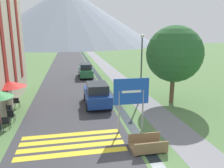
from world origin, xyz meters
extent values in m
plane|color=#517542|center=(0.00, 20.00, 0.00)|extent=(160.00, 160.00, 0.00)
cube|color=#38383D|center=(-2.50, 30.00, 0.00)|extent=(6.40, 60.00, 0.01)
cube|color=slate|center=(3.60, 30.00, 0.00)|extent=(2.20, 60.00, 0.01)
cube|color=black|center=(1.20, 30.00, 0.00)|extent=(0.60, 60.00, 0.00)
cube|color=yellow|center=(-2.50, 2.55, 0.01)|extent=(5.44, 0.44, 0.01)
cube|color=yellow|center=(-2.50, 3.25, 0.01)|extent=(5.44, 0.44, 0.01)
cube|color=yellow|center=(-2.50, 3.95, 0.01)|extent=(5.44, 0.44, 0.01)
cube|color=yellow|center=(-2.50, 4.65, 0.01)|extent=(5.44, 0.44, 0.01)
cone|color=gray|center=(-2.62, 99.69, 12.79)|extent=(82.07, 82.07, 25.57)
cube|color=maroon|center=(-6.90, 9.42, 6.33)|extent=(0.06, 0.70, 9.49)
cube|color=maroon|center=(-6.90, 12.00, 6.33)|extent=(0.06, 0.70, 9.49)
cube|color=maroon|center=(-6.90, 14.58, 6.33)|extent=(0.06, 0.70, 9.49)
cylinder|color=#9E9EA3|center=(0.24, 4.49, 1.24)|extent=(0.10, 0.10, 2.49)
cylinder|color=#9E9EA3|center=(1.68, 4.49, 1.24)|extent=(0.10, 0.10, 2.49)
cube|color=#1947B7|center=(0.96, 4.47, 2.44)|extent=(2.08, 0.05, 1.52)
cube|color=white|center=(0.96, 4.44, 2.44)|extent=(1.14, 0.02, 0.14)
cube|color=brown|center=(1.20, 2.24, 0.14)|extent=(1.70, 1.10, 0.12)
cube|color=brown|center=(1.20, 1.73, 0.43)|extent=(1.70, 0.08, 0.45)
cube|color=brown|center=(1.20, 2.75, 0.43)|extent=(1.70, 0.08, 0.45)
cube|color=brown|center=(0.43, 2.24, 0.04)|extent=(0.16, 0.99, 0.08)
cube|color=brown|center=(1.97, 2.24, 0.04)|extent=(0.16, 0.99, 0.08)
cube|color=navy|center=(-0.40, 9.60, 0.72)|extent=(1.84, 4.04, 0.84)
cube|color=#23282D|center=(-0.40, 9.40, 1.48)|extent=(1.57, 2.22, 0.68)
cylinder|color=black|center=(-1.28, 10.85, 0.30)|extent=(0.18, 0.60, 0.60)
cylinder|color=black|center=(0.48, 10.85, 0.30)|extent=(0.18, 0.60, 0.60)
cylinder|color=black|center=(-1.28, 8.35, 0.30)|extent=(0.18, 0.60, 0.60)
cylinder|color=black|center=(0.48, 8.35, 0.30)|extent=(0.18, 0.60, 0.60)
cube|color=#28663D|center=(-0.46, 20.96, 0.72)|extent=(1.61, 4.36, 0.84)
cube|color=#23282D|center=(-0.46, 20.74, 1.48)|extent=(1.37, 2.40, 0.68)
cylinder|color=black|center=(-1.22, 22.31, 0.30)|extent=(0.18, 0.60, 0.60)
cylinder|color=black|center=(0.31, 22.31, 0.30)|extent=(0.18, 0.60, 0.60)
cylinder|color=black|center=(-1.22, 19.61, 0.30)|extent=(0.18, 0.60, 0.60)
cylinder|color=black|center=(0.31, 19.61, 0.30)|extent=(0.18, 0.60, 0.60)
cube|color=black|center=(-6.31, 7.24, 0.45)|extent=(0.40, 0.40, 0.04)
cube|color=black|center=(-6.31, 7.06, 0.65)|extent=(0.40, 0.04, 0.40)
cylinder|color=black|center=(-6.48, 7.41, 0.23)|extent=(0.03, 0.03, 0.45)
cylinder|color=black|center=(-6.14, 7.41, 0.23)|extent=(0.03, 0.03, 0.45)
cylinder|color=black|center=(-6.48, 7.07, 0.23)|extent=(0.03, 0.03, 0.45)
cylinder|color=black|center=(-6.14, 7.07, 0.23)|extent=(0.03, 0.03, 0.45)
cube|color=black|center=(-6.57, 10.07, 0.45)|extent=(0.40, 0.40, 0.04)
cube|color=black|center=(-6.57, 9.89, 0.65)|extent=(0.40, 0.04, 0.40)
cylinder|color=black|center=(-6.74, 10.24, 0.23)|extent=(0.03, 0.03, 0.45)
cylinder|color=black|center=(-6.40, 10.24, 0.23)|extent=(0.03, 0.03, 0.45)
cylinder|color=black|center=(-6.74, 9.90, 0.23)|extent=(0.03, 0.03, 0.45)
cylinder|color=black|center=(-6.40, 9.90, 0.23)|extent=(0.03, 0.03, 0.45)
cube|color=black|center=(-6.32, 6.11, 0.45)|extent=(0.40, 0.40, 0.04)
cube|color=black|center=(-6.32, 5.93, 0.65)|extent=(0.40, 0.04, 0.40)
cylinder|color=black|center=(-6.49, 6.28, 0.23)|extent=(0.03, 0.03, 0.45)
cylinder|color=black|center=(-6.15, 6.28, 0.23)|extent=(0.03, 0.03, 0.45)
cylinder|color=black|center=(-6.49, 5.94, 0.23)|extent=(0.03, 0.03, 0.45)
cylinder|color=black|center=(-6.15, 5.94, 0.23)|extent=(0.03, 0.03, 0.45)
cube|color=black|center=(-6.91, 8.69, 0.45)|extent=(0.40, 0.40, 0.04)
cube|color=black|center=(-6.91, 8.51, 0.65)|extent=(0.40, 0.04, 0.40)
cylinder|color=black|center=(-7.08, 8.86, 0.23)|extent=(0.03, 0.03, 0.45)
cylinder|color=black|center=(-6.74, 8.86, 0.23)|extent=(0.03, 0.03, 0.45)
cylinder|color=black|center=(-7.08, 8.52, 0.23)|extent=(0.03, 0.03, 0.45)
cylinder|color=black|center=(-6.74, 8.52, 0.23)|extent=(0.03, 0.03, 0.45)
cylinder|color=#B7B2A8|center=(-6.67, 9.11, 1.12)|extent=(0.06, 0.06, 2.23)
cone|color=red|center=(-6.67, 9.11, 2.13)|extent=(2.19, 2.19, 0.40)
cylinder|color=#282833|center=(-6.69, 6.10, 0.23)|extent=(0.14, 0.14, 0.46)
cylinder|color=#282833|center=(-6.68, 8.00, 0.48)|extent=(0.14, 0.14, 0.96)
cylinder|color=#282833|center=(-6.50, 8.00, 0.48)|extent=(0.14, 0.14, 0.96)
cylinder|color=gray|center=(-6.59, 8.00, 1.29)|extent=(0.32, 0.32, 0.67)
sphere|color=beige|center=(-6.59, 8.00, 1.73)|extent=(0.22, 0.22, 0.22)
cylinder|color=#515156|center=(3.56, 10.52, 2.65)|extent=(0.12, 0.12, 5.29)
sphere|color=silver|center=(3.56, 10.52, 5.41)|extent=(0.28, 0.28, 0.28)
cylinder|color=brown|center=(5.75, 8.99, 1.07)|extent=(0.36, 0.36, 2.15)
sphere|color=#285B2D|center=(5.75, 8.99, 4.05)|extent=(4.47, 4.47, 4.47)
camera|label=1|loc=(-2.43, -7.10, 5.73)|focal=35.00mm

